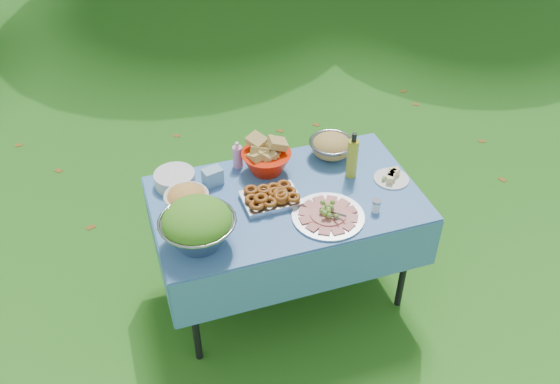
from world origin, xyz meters
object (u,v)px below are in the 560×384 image
(salad_bowl, at_px, (198,225))
(oil_bottle, at_px, (353,155))
(charcuterie_platter, at_px, (328,211))
(picnic_table, at_px, (286,247))
(plate_stack, at_px, (175,179))
(bread_bowl, at_px, (266,157))
(pasta_bowl_steel, at_px, (331,146))

(salad_bowl, relative_size, oil_bottle, 1.33)
(charcuterie_platter, distance_m, oil_bottle, 0.41)
(charcuterie_platter, bearing_deg, picnic_table, 124.44)
(charcuterie_platter, bearing_deg, plate_stack, 143.24)
(charcuterie_platter, bearing_deg, bread_bowl, 110.86)
(bread_bowl, distance_m, pasta_bowl_steel, 0.41)
(pasta_bowl_steel, height_order, charcuterie_platter, pasta_bowl_steel)
(salad_bowl, bearing_deg, plate_stack, 93.04)
(plate_stack, bearing_deg, salad_bowl, -86.96)
(picnic_table, relative_size, bread_bowl, 5.07)
(bread_bowl, xyz_separation_m, pasta_bowl_steel, (0.41, 0.02, -0.03))
(picnic_table, height_order, oil_bottle, oil_bottle)
(picnic_table, distance_m, salad_bowl, 0.76)
(plate_stack, height_order, oil_bottle, oil_bottle)
(pasta_bowl_steel, bearing_deg, charcuterie_platter, -113.53)
(picnic_table, xyz_separation_m, salad_bowl, (-0.53, -0.21, 0.51))
(plate_stack, xyz_separation_m, oil_bottle, (0.97, -0.23, 0.11))
(pasta_bowl_steel, bearing_deg, picnic_table, -142.91)
(plate_stack, relative_size, charcuterie_platter, 0.60)
(plate_stack, height_order, charcuterie_platter, charcuterie_platter)
(plate_stack, xyz_separation_m, charcuterie_platter, (0.71, -0.53, 0.01))
(salad_bowl, xyz_separation_m, pasta_bowl_steel, (0.91, 0.50, -0.06))
(plate_stack, relative_size, pasta_bowl_steel, 0.88)
(pasta_bowl_steel, relative_size, oil_bottle, 0.91)
(picnic_table, xyz_separation_m, bread_bowl, (-0.03, 0.26, 0.48))
(picnic_table, bearing_deg, charcuterie_platter, -55.56)
(bread_bowl, relative_size, oil_bottle, 1.01)
(pasta_bowl_steel, distance_m, charcuterie_platter, 0.56)
(pasta_bowl_steel, distance_m, oil_bottle, 0.23)
(picnic_table, xyz_separation_m, pasta_bowl_steel, (0.38, 0.29, 0.45))
(salad_bowl, xyz_separation_m, bread_bowl, (0.50, 0.47, -0.03))
(salad_bowl, relative_size, charcuterie_platter, 0.99)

